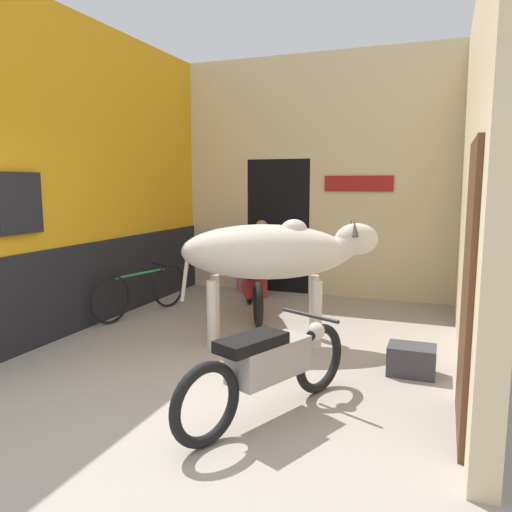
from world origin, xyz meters
name	(u,v)px	position (x,y,z in m)	size (l,w,h in m)	color
ground_plane	(142,434)	(0.00, 0.00, 0.00)	(30.00, 30.00, 0.00)	#9E9389
wall_left_shopfront	(95,180)	(-2.26, 2.46, 1.84)	(0.25, 4.94, 3.81)	orange
wall_back_with_doorway	(305,195)	(-0.22, 5.19, 1.61)	(4.36, 0.93, 3.81)	beige
wall_right_with_door	(479,176)	(2.27, 2.42, 1.88)	(0.22, 4.94, 3.81)	beige
cow	(272,253)	(0.20, 2.34, 1.03)	(2.23, 1.23, 1.43)	beige
motorcycle_near	(269,365)	(0.77, 0.60, 0.41)	(0.89, 1.75, 0.73)	black
motorcycle_far	(253,286)	(-0.44, 3.40, 0.40)	(0.93, 1.68, 0.71)	black
bicycle	(142,291)	(-1.88, 2.85, 0.33)	(0.53, 1.69, 0.66)	black
shopkeeper_seated	(261,256)	(-0.75, 4.53, 0.65)	(0.38, 0.33, 1.22)	brown
plastic_stool	(243,277)	(-1.14, 4.74, 0.24)	(0.30, 0.30, 0.45)	#DB6093
crate	(411,360)	(1.75, 1.89, 0.14)	(0.44, 0.32, 0.28)	#38383D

